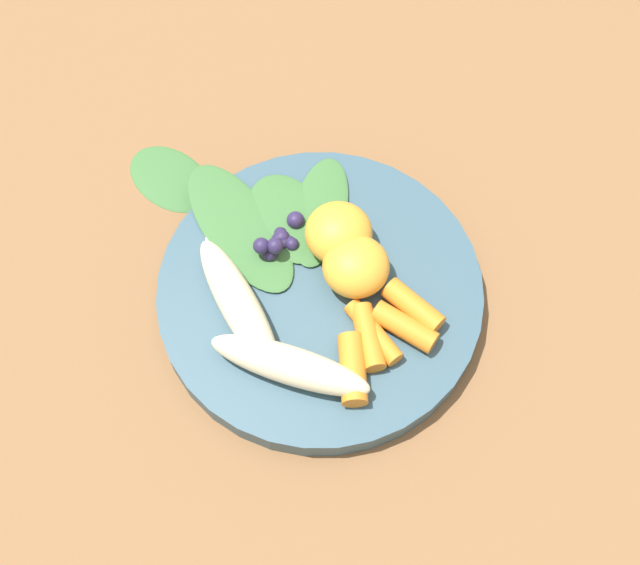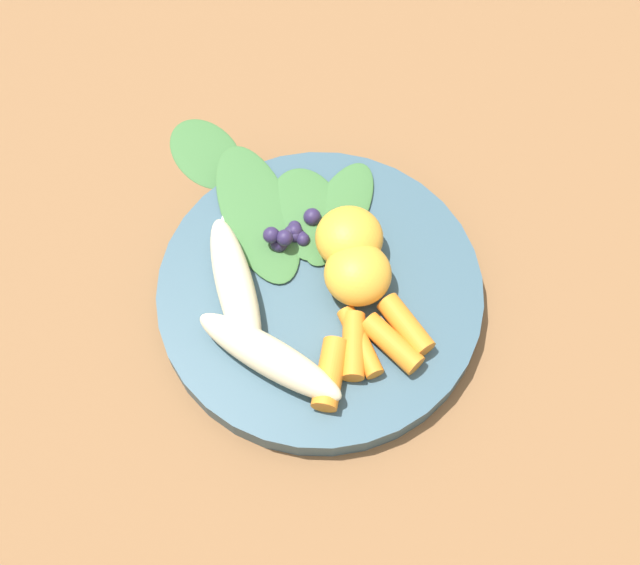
{
  "view_description": "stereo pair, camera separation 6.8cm",
  "coord_description": "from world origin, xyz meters",
  "views": [
    {
      "loc": [
        -0.3,
        0.03,
        0.64
      ],
      "look_at": [
        0.0,
        0.0,
        0.03
      ],
      "focal_mm": 48.93,
      "sensor_mm": 36.0,
      "label": 1
    },
    {
      "loc": [
        -0.3,
        -0.04,
        0.64
      ],
      "look_at": [
        0.0,
        0.0,
        0.03
      ],
      "focal_mm": 48.93,
      "sensor_mm": 36.0,
      "label": 2
    }
  ],
  "objects": [
    {
      "name": "carrot_mid_left",
      "position": [
        -0.05,
        -0.03,
        0.03
      ],
      "size": [
        0.05,
        0.02,
        0.02
      ],
      "primitive_type": "cylinder",
      "rotation": [
        0.0,
        1.57,
        3.23
      ],
      "color": "orange",
      "rests_on": "bowl"
    },
    {
      "name": "kale_leaf_rear",
      "position": [
        0.06,
        0.06,
        0.02
      ],
      "size": [
        0.15,
        0.11,
        0.0
      ],
      "primitive_type": "ellipsoid",
      "rotation": [
        0.0,
        0.0,
        6.76
      ],
      "color": "#3D7038",
      "rests_on": "bowl"
    },
    {
      "name": "bowl",
      "position": [
        0.0,
        0.0,
        0.01
      ],
      "size": [
        0.26,
        0.26,
        0.02
      ],
      "primitive_type": "cylinder",
      "color": "#385666",
      "rests_on": "ground_plane"
    },
    {
      "name": "carrot_small",
      "position": [
        -0.03,
        -0.07,
        0.03
      ],
      "size": [
        0.05,
        0.05,
        0.02
      ],
      "primitive_type": "cylinder",
      "rotation": [
        0.0,
        1.57,
        3.86
      ],
      "color": "orange",
      "rests_on": "bowl"
    },
    {
      "name": "banana_peeled_left",
      "position": [
        -0.07,
        0.03,
        0.04
      ],
      "size": [
        0.08,
        0.13,
        0.03
      ],
      "primitive_type": "ellipsoid",
      "rotation": [
        0.0,
        0.0,
        4.29
      ],
      "color": "beige",
      "rests_on": "bowl"
    },
    {
      "name": "kale_leaf_left",
      "position": [
        0.07,
        -0.01,
        0.02
      ],
      "size": [
        0.11,
        0.07,
        0.0
      ],
      "primitive_type": "ellipsoid",
      "rotation": [
        0.0,
        0.0,
        5.99
      ],
      "color": "#3D7038",
      "rests_on": "bowl"
    },
    {
      "name": "ground_plane",
      "position": [
        0.0,
        0.0,
        0.0
      ],
      "size": [
        2.4,
        2.4,
        0.0
      ],
      "primitive_type": "plane",
      "color": "brown"
    },
    {
      "name": "carrot_mid_right",
      "position": [
        -0.04,
        -0.04,
        0.03
      ],
      "size": [
        0.06,
        0.04,
        0.01
      ],
      "primitive_type": "cylinder",
      "rotation": [
        0.0,
        1.57,
        3.66
      ],
      "color": "orange",
      "rests_on": "bowl"
    },
    {
      "name": "carrot_front",
      "position": [
        -0.07,
        -0.02,
        0.03
      ],
      "size": [
        0.05,
        0.02,
        0.02
      ],
      "primitive_type": "cylinder",
      "rotation": [
        0.0,
        1.57,
        3.09
      ],
      "color": "orange",
      "rests_on": "bowl"
    },
    {
      "name": "coconut_shred_patch",
      "position": [
        0.05,
        0.06,
        0.02
      ],
      "size": [
        0.05,
        0.05,
        0.0
      ],
      "primitive_type": "cylinder",
      "color": "white",
      "rests_on": "bowl"
    },
    {
      "name": "carrot_rear",
      "position": [
        -0.04,
        -0.06,
        0.03
      ],
      "size": [
        0.05,
        0.05,
        0.02
      ],
      "primitive_type": "cylinder",
      "rotation": [
        0.0,
        1.57,
        4.03
      ],
      "color": "orange",
      "rests_on": "bowl"
    },
    {
      "name": "orange_segment_far",
      "position": [
        0.01,
        -0.03,
        0.04
      ],
      "size": [
        0.05,
        0.05,
        0.04
      ],
      "primitive_type": "ellipsoid",
      "color": "#F4A833",
      "rests_on": "bowl"
    },
    {
      "name": "blueberry_pile",
      "position": [
        0.04,
        0.03,
        0.03
      ],
      "size": [
        0.04,
        0.04,
        0.02
      ],
      "color": "#2D234C",
      "rests_on": "bowl"
    },
    {
      "name": "banana_peeled_right",
      "position": [
        -0.01,
        0.06,
        0.04
      ],
      "size": [
        0.13,
        0.07,
        0.03
      ],
      "primitive_type": "ellipsoid",
      "rotation": [
        0.0,
        0.0,
        3.53
      ],
      "color": "beige",
      "rests_on": "bowl"
    },
    {
      "name": "kale_leaf_stray",
      "position": [
        0.13,
        0.12,
        0.0
      ],
      "size": [
        0.1,
        0.1,
        0.01
      ],
      "primitive_type": "ellipsoid",
      "rotation": [
        0.0,
        0.0,
        0.75
      ],
      "color": "#3D7038",
      "rests_on": "ground_plane"
    },
    {
      "name": "kale_leaf_right",
      "position": [
        0.06,
        0.02,
        0.02
      ],
      "size": [
        0.11,
        0.09,
        0.0
      ],
      "primitive_type": "ellipsoid",
      "rotation": [
        0.0,
        0.0,
        6.67
      ],
      "color": "#3D7038",
      "rests_on": "bowl"
    },
    {
      "name": "orange_segment_near",
      "position": [
        0.04,
        -0.02,
        0.04
      ],
      "size": [
        0.05,
        0.05,
        0.04
      ],
      "primitive_type": "ellipsoid",
      "color": "#F4A833",
      "rests_on": "bowl"
    }
  ]
}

